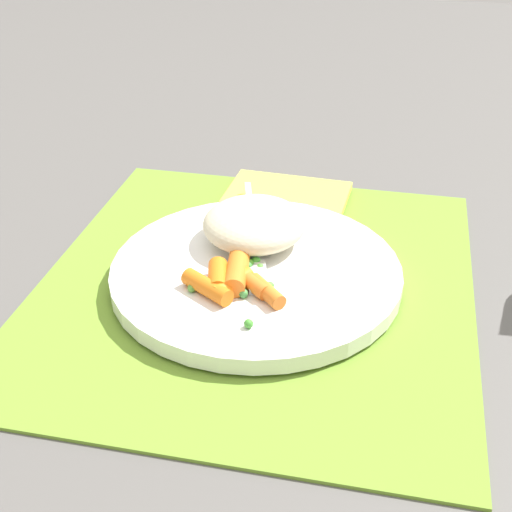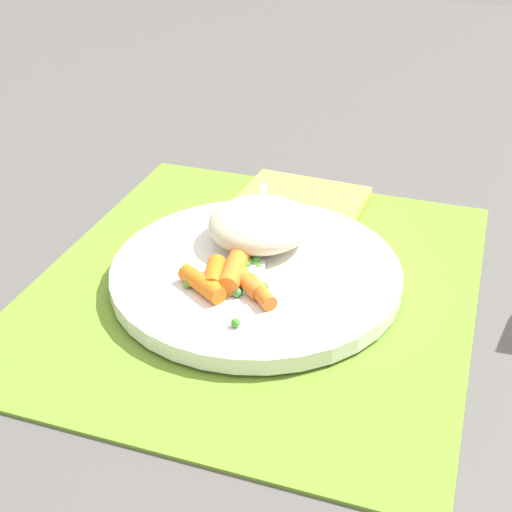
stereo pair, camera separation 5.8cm
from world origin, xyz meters
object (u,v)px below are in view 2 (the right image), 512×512
(rice_mound, at_px, (260,224))
(fork, at_px, (258,243))
(napkin, at_px, (300,197))
(plate, at_px, (256,273))
(carrot_portion, at_px, (228,278))

(rice_mound, xyz_separation_m, fork, (0.01, 0.00, -0.01))
(napkin, bearing_deg, plate, 1.43)
(carrot_portion, distance_m, fork, 0.07)
(rice_mound, distance_m, napkin, 0.12)
(carrot_portion, bearing_deg, rice_mound, 178.81)
(carrot_portion, relative_size, fork, 0.46)
(rice_mound, bearing_deg, carrot_portion, -1.19)
(fork, bearing_deg, rice_mound, -170.04)
(plate, xyz_separation_m, carrot_portion, (0.04, -0.01, 0.01))
(rice_mound, relative_size, carrot_portion, 1.07)
(rice_mound, bearing_deg, fork, 9.96)
(plate, distance_m, rice_mound, 0.05)
(fork, relative_size, napkin, 1.55)
(plate, bearing_deg, napkin, -178.57)
(rice_mound, height_order, fork, rice_mound)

